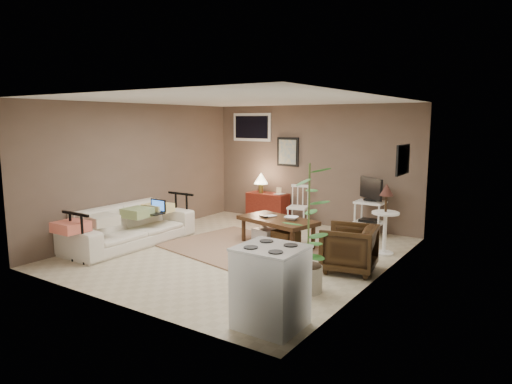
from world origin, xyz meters
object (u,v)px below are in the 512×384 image
Objects in this scene: coffee_table at (277,230)px; sofa at (130,219)px; spindle_chair at (298,207)px; potted_plant at (309,223)px; stove at (271,287)px; red_console at (267,204)px; tv_stand at (370,205)px; side_table at (386,211)px; armchair at (349,246)px.

coffee_table is 2.49m from sofa.
spindle_chair is 3.52m from potted_plant.
sofa is at bearing -147.69° from coffee_table.
spindle_chair is at bearing 120.54° from potted_plant.
sofa is 3.86m from stove.
tv_stand reaches higher than red_console.
potted_plant reaches higher than side_table.
potted_plant is (3.49, -0.23, 0.42)m from sofa.
red_console is 5.04m from stove.
tv_stand reaches higher than sofa.
side_table is at bearing -58.45° from tv_stand.
potted_plant is 1.17m from stove.
red_console is 0.94× the size of tv_stand.
stove is (1.52, -2.64, 0.14)m from coffee_table.
sofa is 3.26m from spindle_chair.
tv_stand is (3.16, 2.83, 0.13)m from sofa.
coffee_table is at bearing 120.00° from stove.
coffee_table is at bearing 131.67° from potted_plant.
red_console is 1.22× the size of spindle_chair.
sofa is 2.67× the size of stove.
sofa is 4.25m from tv_stand.
red_console is 1.19× the size of stove.
spindle_chair is 1.15× the size of armchair.
tv_stand is at bearing 2.23° from spindle_chair.
red_console is 3.08m from side_table.
sofa is at bearing -138.17° from tv_stand.
tv_stand is 4.17m from stove.
red_console reaches higher than coffee_table.
tv_stand is 1.15m from side_table.
side_table reaches higher than sofa.
spindle_chair is at bearing -147.03° from armchair.
spindle_chair is (-0.38, 1.45, 0.11)m from coffee_table.
sofa is 2.25× the size of red_console.
spindle_chair is at bearing -31.73° from sofa.
red_console is at bearing 159.68° from side_table.
coffee_table is at bearing -125.27° from tv_stand.
red_console is 4.11m from potted_plant.
armchair is (3.61, 0.78, -0.08)m from sofa.
coffee_table is at bearing -120.62° from armchair.
potted_plant reaches higher than coffee_table.
stove is (0.46, -4.14, -0.15)m from tv_stand.
tv_stand is 3.10m from potted_plant.
potted_plant is (-0.27, -2.09, 0.16)m from side_table.
potted_plant is 1.90× the size of stove.
sofa is 1.41× the size of potted_plant.
stove is at bearing -64.96° from spindle_chair.
sofa is at bearing -107.05° from red_console.
side_table is (3.76, 1.86, 0.25)m from sofa.
tv_stand is at bearing -48.17° from sofa.
side_table is at bearing 161.62° from armchair.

